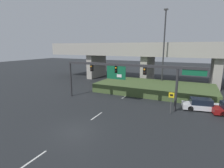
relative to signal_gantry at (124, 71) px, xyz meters
The scene contains 8 objects.
ground_plane 10.23m from the signal_gantry, 96.93° to the right, with size 160.00×160.00×0.00m, color black.
lane_markings 5.62m from the signal_gantry, 108.90° to the left, with size 0.14×36.74×0.01m.
signal_gantry is the anchor object (origin of this frame).
speed_limit_sign 6.89m from the signal_gantry, 10.43° to the right, with size 0.60×0.11×2.59m.
highway_light_pole_near 12.09m from the signal_gantry, 75.19° to the left, with size 0.70×0.36×13.89m.
overpass_bridge 17.13m from the signal_gantry, 93.74° to the left, with size 46.10×9.20×8.36m.
grass_embankment 8.98m from the signal_gantry, 73.44° to the left, with size 18.90×8.71×1.46m.
parked_sedan_near_right 10.37m from the signal_gantry, 11.07° to the left, with size 4.79×2.60×1.42m.
Camera 1 is at (9.42, -11.96, 7.57)m, focal length 28.00 mm.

